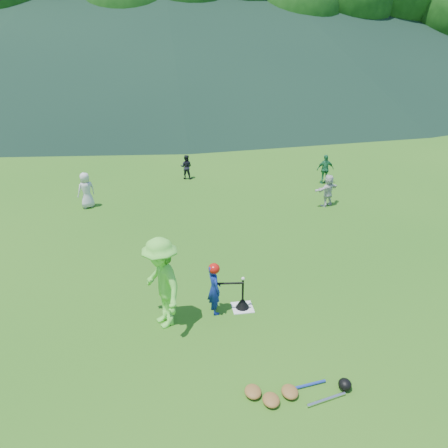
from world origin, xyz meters
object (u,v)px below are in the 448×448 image
(fielder_b, at_px, (186,167))
(batting_tee, at_px, (243,303))
(fielder_a, at_px, (86,190))
(fielder_c, at_px, (325,169))
(fielder_d, at_px, (328,190))
(equipment_pile, at_px, (290,392))
(batter_child, at_px, (214,289))
(adult_coach, at_px, (162,283))
(home_plate, at_px, (242,308))

(fielder_b, xyz_separation_m, batting_tee, (0.45, -9.23, -0.36))
(fielder_a, distance_m, fielder_b, 4.42)
(fielder_c, bearing_deg, fielder_d, 72.40)
(equipment_pile, bearing_deg, fielder_d, 64.84)
(fielder_a, bearing_deg, batting_tee, 90.23)
(fielder_c, distance_m, fielder_d, 2.41)
(fielder_b, bearing_deg, batter_child, 106.15)
(equipment_pile, bearing_deg, batter_child, 109.68)
(batter_child, xyz_separation_m, equipment_pile, (0.90, -2.52, -0.50))
(fielder_d, bearing_deg, fielder_c, -134.36)
(adult_coach, xyz_separation_m, equipment_pile, (1.98, -2.28, -0.90))
(fielder_a, relative_size, fielder_d, 1.10)
(adult_coach, distance_m, equipment_pile, 3.15)
(fielder_b, height_order, equipment_pile, fielder_b)
(fielder_a, bearing_deg, fielder_c, 156.31)
(home_plate, xyz_separation_m, adult_coach, (-1.70, -0.27, 0.95))
(fielder_a, bearing_deg, adult_coach, 77.59)
(adult_coach, relative_size, fielder_a, 1.58)
(fielder_b, xyz_separation_m, equipment_pile, (0.73, -11.79, -0.42))
(home_plate, distance_m, fielder_c, 9.17)
(fielder_d, bearing_deg, equipment_pile, 39.47)
(fielder_a, distance_m, fielder_d, 8.16)
(fielder_d, distance_m, batting_tee, 6.84)
(home_plate, distance_m, batter_child, 0.84)
(batting_tee, relative_size, equipment_pile, 0.38)
(fielder_a, bearing_deg, batter_child, 86.03)
(home_plate, xyz_separation_m, equipment_pile, (0.28, -2.56, 0.06))
(home_plate, xyz_separation_m, fielder_a, (-4.02, 6.63, 0.60))
(home_plate, bearing_deg, adult_coach, -170.82)
(home_plate, height_order, fielder_a, fielder_a)
(fielder_c, distance_m, batting_tee, 9.16)
(fielder_b, bearing_deg, fielder_a, 53.28)
(fielder_a, bearing_deg, equipment_pile, 84.10)
(adult_coach, distance_m, fielder_d, 8.16)
(fielder_a, bearing_deg, home_plate, 90.23)
(home_plate, bearing_deg, fielder_a, 121.20)
(adult_coach, xyz_separation_m, fielder_c, (6.54, 8.04, -0.39))
(batter_child, xyz_separation_m, batting_tee, (0.62, 0.04, -0.44))
(home_plate, xyz_separation_m, fielder_d, (4.06, 5.49, 0.54))
(fielder_d, relative_size, batting_tee, 1.62)
(batting_tee, bearing_deg, fielder_a, 121.20)
(batting_tee, bearing_deg, batter_child, -176.66)
(fielder_b, relative_size, batting_tee, 1.44)
(fielder_c, height_order, equipment_pile, fielder_c)
(home_plate, distance_m, batting_tee, 0.12)
(batter_child, bearing_deg, equipment_pile, -172.75)
(home_plate, distance_m, equipment_pile, 2.57)
(batter_child, distance_m, fielder_d, 7.24)
(adult_coach, xyz_separation_m, fielder_d, (5.76, 5.76, -0.41))
(batter_child, bearing_deg, adult_coach, 90.03)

